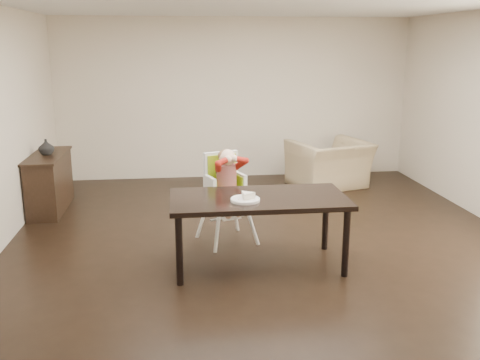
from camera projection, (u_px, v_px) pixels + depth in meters
The scene contains 8 objects.
ground at pixel (269, 249), 6.07m from camera, with size 7.00×7.00×0.00m, color black.
room_walls at pixel (272, 84), 5.61m from camera, with size 6.02×7.02×2.71m.
dining_table at pixel (259, 204), 5.46m from camera, with size 1.80×0.90×0.75m.
high_chair at pixel (226, 176), 6.15m from camera, with size 0.59×0.59×1.10m.
plate at pixel (246, 198), 5.29m from camera, with size 0.32×0.32×0.08m.
armchair at pixel (330, 156), 8.60m from camera, with size 1.15×0.75×1.00m, color tan.
sideboard at pixel (50, 182), 7.41m from camera, with size 0.44×1.26×0.79m.
vase at pixel (46, 147), 7.28m from camera, with size 0.21×0.22×0.21m, color #99999E.
Camera 1 is at (-1.02, -5.60, 2.26)m, focal length 40.00 mm.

